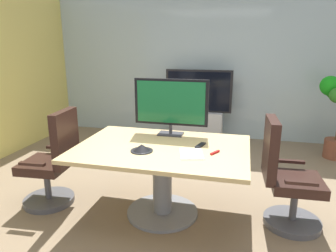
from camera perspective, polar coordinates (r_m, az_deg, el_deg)
The scene contains 11 objects.
ground_plane at distance 3.62m, azimuth 0.50°, elevation -14.28°, with size 6.97×6.97×0.00m, color #7A664C.
wall_back_glass_partition at distance 5.94m, azimuth 7.01°, elevation 11.15°, with size 5.97×0.10×2.74m, color #9EB2B7.
conference_table at distance 3.21m, azimuth -1.08°, elevation -7.18°, with size 1.74×1.21×0.76m.
office_chair_left at distance 3.68m, azimuth -20.43°, elevation -6.93°, with size 0.61×0.59×1.09m.
office_chair_right at distance 3.29m, azimuth 20.97°, elevation -9.69°, with size 0.61×0.58×1.09m.
tv_monitor at distance 3.46m, azimuth 0.53°, elevation 4.14°, with size 0.84×0.18×0.64m.
wall_display_unit at distance 5.74m, azimuth 5.57°, elevation 1.68°, with size 1.20×0.36×1.31m.
conference_phone at distance 3.01m, azimuth -4.89°, elevation -4.09°, with size 0.22×0.22×0.07m.
remote_control at distance 3.17m, azimuth 6.02°, elevation -3.57°, with size 0.05×0.17×0.02m, color black.
whiteboard_marker at distance 2.98m, azimuth 8.68°, elevation -4.86°, with size 0.13×0.02×0.02m, color red.
paper_notepad at distance 2.94m, azimuth 4.35°, elevation -5.14°, with size 0.21×0.30×0.01m, color white.
Camera 1 is at (0.73, -3.06, 1.79)m, focal length 32.98 mm.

